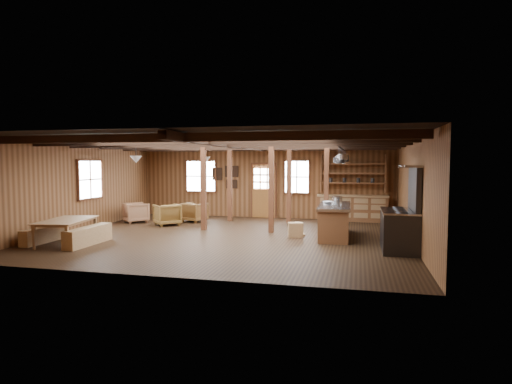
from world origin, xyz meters
TOP-DOWN VIEW (x-y plane):
  - room at (0.00, 0.00)m, footprint 10.04×9.04m
  - ceiling_joists at (0.00, 0.18)m, footprint 9.80×8.82m
  - timber_posts at (0.52, 2.08)m, footprint 3.95×2.35m
  - back_door at (0.00, 4.45)m, footprint 1.02×0.08m
  - window_back_left at (-2.60, 4.46)m, footprint 1.32×0.06m
  - window_back_right at (1.30, 4.46)m, footprint 1.02×0.06m
  - window_left at (-4.96, 0.50)m, footprint 0.14×1.24m
  - notice_boards at (-1.50, 4.46)m, footprint 1.08×0.03m
  - back_counter at (3.40, 4.20)m, footprint 2.55×0.60m
  - pendant_lamps at (-2.25, 1.00)m, footprint 1.86×2.36m
  - pot_rack at (3.14, 0.19)m, footprint 0.42×3.00m
  - kitchen_island at (2.94, 0.67)m, footprint 0.93×2.52m
  - step_stool at (1.84, 0.39)m, footprint 0.54×0.45m
  - commercial_range at (4.65, -0.92)m, footprint 0.87×1.70m
  - dining_table at (-3.90, -2.05)m, footprint 1.35×2.00m
  - bench_wall at (-4.65, -2.05)m, footprint 0.28×1.52m
  - bench_aisle at (-3.29, -2.05)m, footprint 0.32×1.72m
  - armchair_a at (-2.78, 1.66)m, footprint 1.13×1.13m
  - armchair_b at (-2.19, 2.67)m, footprint 0.94×0.96m
  - armchair_c at (-4.18, 2.04)m, footprint 1.09×1.09m
  - counter_pot at (2.97, 1.36)m, footprint 0.31×0.31m
  - bowl at (2.70, 0.97)m, footprint 0.32×0.32m

SIDE VIEW (x-z plane):
  - step_stool at x=1.84m, z-range 0.00..0.42m
  - bench_wall at x=-4.65m, z-range 0.00..0.42m
  - bench_aisle at x=-3.29m, z-range 0.00..0.47m
  - dining_table at x=-3.90m, z-range 0.00..0.65m
  - armchair_b at x=-2.19m, z-range 0.00..0.70m
  - armchair_c at x=-4.18m, z-range 0.00..0.71m
  - armchair_a at x=-2.78m, z-range 0.00..0.74m
  - kitchen_island at x=2.94m, z-range -0.12..1.08m
  - back_counter at x=3.40m, z-range -0.62..1.83m
  - commercial_range at x=4.65m, z-range -0.38..1.71m
  - back_door at x=0.00m, z-range -0.19..1.96m
  - bowl at x=2.70m, z-range 0.94..1.01m
  - counter_pot at x=2.97m, z-range 0.94..1.13m
  - room at x=0.00m, z-range -0.02..2.82m
  - timber_posts at x=0.52m, z-range 0.00..2.80m
  - window_back_left at x=-2.60m, z-range 0.94..2.26m
  - window_back_right at x=1.30m, z-range 0.94..2.26m
  - window_left at x=-4.96m, z-range 0.94..2.26m
  - notice_boards at x=-1.50m, z-range 1.19..2.09m
  - pendant_lamps at x=-2.25m, z-range 1.92..2.58m
  - pot_rack at x=3.14m, z-range 2.05..2.50m
  - ceiling_joists at x=0.00m, z-range 2.59..2.77m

